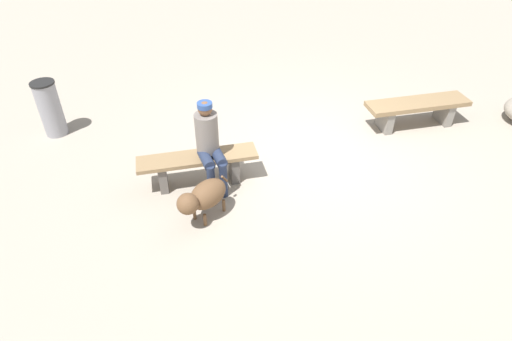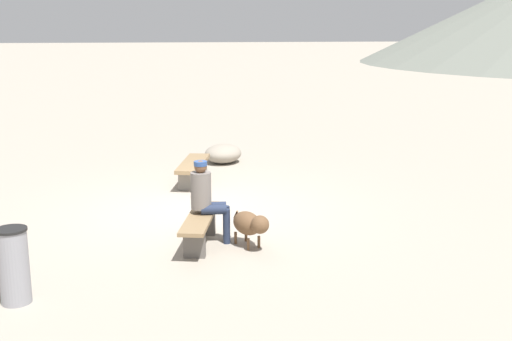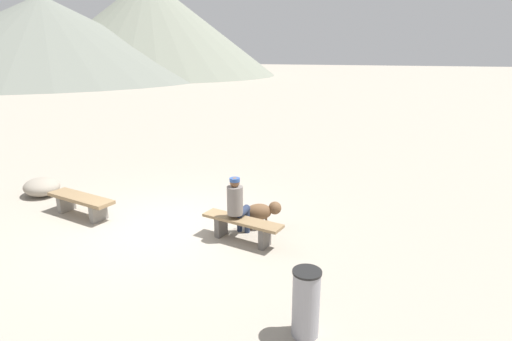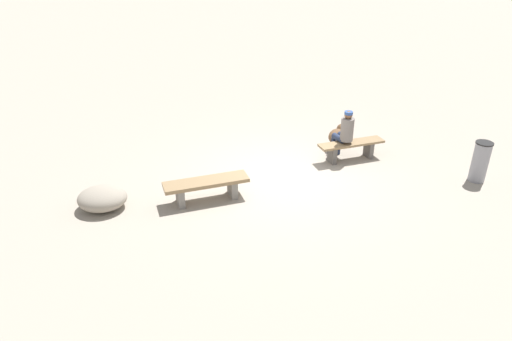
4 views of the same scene
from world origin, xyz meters
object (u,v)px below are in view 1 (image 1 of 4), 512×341
dog (204,196)px  trash_bin (50,109)px  bench_right (198,164)px  seated_person (209,142)px  bench_left (417,108)px

dog → trash_bin: (1.58, -3.07, 0.10)m
bench_right → seated_person: bearing=153.4°
bench_left → dog: dog is taller
bench_right → dog: 0.77m
seated_person → dog: bearing=66.0°
bench_right → trash_bin: bearing=-40.9°
seated_person → bench_right: bearing=-34.9°
dog → trash_bin: trash_bin is taller
bench_left → trash_bin: (5.69, -2.37, 0.14)m
seated_person → trash_bin: seated_person is taller
bench_left → dog: (4.11, 0.70, 0.04)m
bench_left → bench_right: 3.93m
bench_right → seated_person: size_ratio=1.33×
bench_right → dog: dog is taller
bench_left → trash_bin: size_ratio=1.94×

